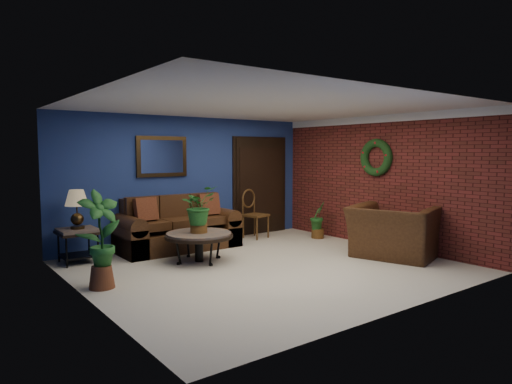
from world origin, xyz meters
TOP-DOWN VIEW (x-y plane):
  - floor at (0.00, 0.00)m, footprint 5.50×5.50m
  - wall_back at (0.00, 2.50)m, footprint 5.50×0.04m
  - wall_left at (-2.75, 0.00)m, footprint 0.04×5.00m
  - wall_right_brick at (2.75, 0.00)m, footprint 0.04×5.00m
  - ceiling at (0.00, 0.00)m, footprint 5.50×5.00m
  - crown_molding at (2.72, 0.00)m, footprint 0.03×5.00m
  - wall_mirror at (-0.60, 2.46)m, footprint 1.02×0.06m
  - closet_door at (1.75, 2.47)m, footprint 1.44×0.06m
  - wreath at (2.69, 0.05)m, footprint 0.16×0.72m
  - sofa at (-0.50, 2.08)m, footprint 2.22×0.96m
  - coffee_table at (-0.67, 0.95)m, footprint 1.12×1.12m
  - end_table at (-2.30, 2.05)m, footprint 0.62×0.62m
  - table_lamp at (-2.30, 2.05)m, footprint 0.37×0.37m
  - side_chair at (1.30, 2.12)m, footprint 0.53×0.53m
  - armchair at (2.15, -0.79)m, footprint 1.56×1.67m
  - coffee_plant at (-0.67, 0.95)m, footprint 0.70×0.65m
  - floor_plant at (2.35, 1.26)m, footprint 0.37×0.31m
  - tall_plant at (-2.45, 0.42)m, footprint 0.62×0.48m

SIDE VIEW (x-z plane):
  - floor at x=0.00m, z-range 0.00..0.00m
  - sofa at x=-0.50m, z-range -0.17..0.83m
  - floor_plant at x=2.35m, z-range 0.01..0.78m
  - coffee_table at x=-0.67m, z-range 0.18..0.67m
  - end_table at x=-2.30m, z-range 0.15..0.71m
  - armchair at x=2.15m, z-range 0.00..0.89m
  - side_chair at x=1.30m, z-range 0.07..1.09m
  - tall_plant at x=-2.45m, z-range 0.04..1.36m
  - coffee_plant at x=-0.67m, z-range 0.52..1.29m
  - table_lamp at x=-2.30m, z-range 0.65..1.27m
  - closet_door at x=1.75m, z-range -0.04..2.14m
  - wall_back at x=0.00m, z-range 0.00..2.50m
  - wall_left at x=-2.75m, z-range 0.00..2.50m
  - wall_right_brick at x=2.75m, z-range 0.00..2.50m
  - wreath at x=2.69m, z-range 1.34..2.06m
  - wall_mirror at x=-0.60m, z-range 1.33..2.10m
  - crown_molding at x=2.72m, z-range 2.36..2.50m
  - ceiling at x=0.00m, z-range 2.49..2.51m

